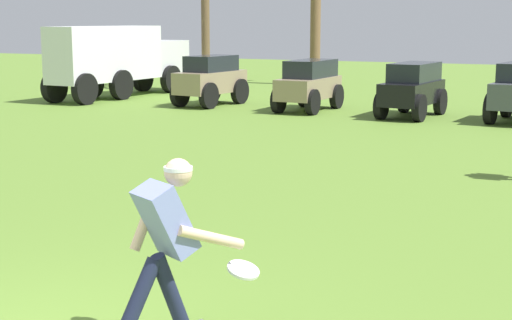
% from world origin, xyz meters
% --- Properties ---
extents(frisbee_thrower, '(0.77, 0.93, 1.41)m').
position_xyz_m(frisbee_thrower, '(0.78, 1.00, 0.79)').
color(frisbee_thrower, '#191E38').
rests_on(frisbee_thrower, ground_plane).
extents(frisbee_in_flight, '(0.31, 0.32, 0.11)m').
position_xyz_m(frisbee_in_flight, '(1.23, 1.40, 0.52)').
color(frisbee_in_flight, white).
extents(parked_car_slot_a, '(1.43, 2.45, 1.40)m').
position_xyz_m(parked_car_slot_a, '(-6.67, 15.84, 0.74)').
color(parked_car_slot_a, '#998466').
rests_on(parked_car_slot_a, ground_plane).
extents(parked_car_slot_b, '(1.25, 2.44, 1.34)m').
position_xyz_m(parked_car_slot_b, '(-3.68, 15.78, 0.72)').
color(parked_car_slot_b, '#998466').
rests_on(parked_car_slot_b, ground_plane).
extents(parked_car_slot_c, '(1.35, 2.48, 1.34)m').
position_xyz_m(parked_car_slot_c, '(-0.85, 15.59, 0.72)').
color(parked_car_slot_c, black).
rests_on(parked_car_slot_c, ground_plane).
extents(box_truck, '(1.77, 5.97, 2.20)m').
position_xyz_m(box_truck, '(-10.39, 16.71, 1.23)').
color(box_truck, silver).
rests_on(box_truck, ground_plane).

